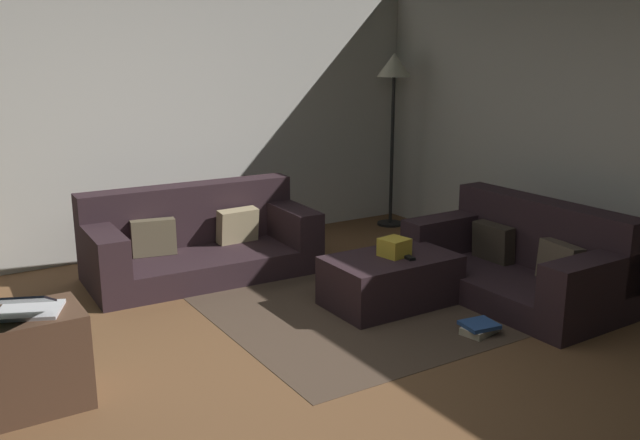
# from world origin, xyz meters

# --- Properties ---
(ground_plane) EXTENTS (6.40, 6.40, 0.00)m
(ground_plane) POSITION_xyz_m (0.00, 0.00, 0.00)
(ground_plane) COLOR brown
(rear_partition) EXTENTS (6.40, 0.12, 2.60)m
(rear_partition) POSITION_xyz_m (0.00, 3.14, 1.30)
(rear_partition) COLOR beige
(rear_partition) RESTS_ON ground_plane
(couch_left) EXTENTS (1.92, 0.95, 0.74)m
(couch_left) POSITION_xyz_m (0.33, 2.26, 0.28)
(couch_left) COLOR #2D1E23
(couch_left) RESTS_ON ground_plane
(couch_right) EXTENTS (0.92, 1.66, 0.74)m
(couch_right) POSITION_xyz_m (2.26, 0.38, 0.28)
(couch_right) COLOR #2D1E23
(couch_right) RESTS_ON ground_plane
(ottoman) EXTENTS (0.97, 0.60, 0.38)m
(ottoman) POSITION_xyz_m (1.28, 0.78, 0.19)
(ottoman) COLOR #2D1E23
(ottoman) RESTS_ON ground_plane
(gift_box) EXTENTS (0.22, 0.22, 0.14)m
(gift_box) POSITION_xyz_m (1.30, 0.78, 0.45)
(gift_box) COLOR gold
(gift_box) RESTS_ON ottoman
(tv_remote) EXTENTS (0.07, 0.16, 0.02)m
(tv_remote) POSITION_xyz_m (1.35, 0.69, 0.39)
(tv_remote) COLOR black
(tv_remote) RESTS_ON ottoman
(side_table) EXTENTS (0.52, 0.44, 0.54)m
(side_table) POSITION_xyz_m (-1.29, 0.60, 0.27)
(side_table) COLOR #4C3323
(side_table) RESTS_ON ground_plane
(laptop) EXTENTS (0.47, 0.53, 0.20)m
(laptop) POSITION_xyz_m (-1.32, 0.54, 0.60)
(laptop) COLOR silver
(laptop) RESTS_ON side_table
(book_stack) EXTENTS (0.28, 0.23, 0.08)m
(book_stack) POSITION_xyz_m (1.46, 0.01, 0.04)
(book_stack) COLOR beige
(book_stack) RESTS_ON ground_plane
(corner_lamp) EXTENTS (0.36, 0.36, 1.84)m
(corner_lamp) POSITION_xyz_m (2.75, 2.68, 1.57)
(corner_lamp) COLOR black
(corner_lamp) RESTS_ON ground_plane
(area_rug) EXTENTS (2.60, 2.00, 0.01)m
(area_rug) POSITION_xyz_m (1.28, 0.78, 0.00)
(area_rug) COLOR #49382B
(area_rug) RESTS_ON ground_plane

